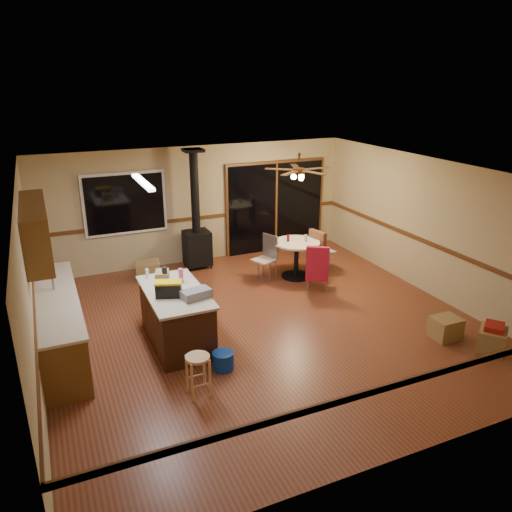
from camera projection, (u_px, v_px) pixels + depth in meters
floor at (263, 324)px, 8.55m from camera, size 7.00×7.00×0.00m
ceiling at (264, 174)px, 7.66m from camera, size 7.00×7.00×0.00m
wall_back at (198, 205)px, 11.11m from camera, size 7.00×0.00×7.00m
wall_front at (406, 359)px, 5.09m from camera, size 7.00×0.00×7.00m
wall_left at (30, 288)px, 6.78m from camera, size 0.00×7.00×7.00m
wall_right at (431, 228)px, 9.43m from camera, size 0.00×7.00×7.00m
chair_rail at (263, 270)px, 8.20m from camera, size 7.00×7.00×0.08m
window at (125, 204)px, 10.39m from camera, size 1.72×0.10×1.32m
sliding_door at (276, 207)px, 11.87m from camera, size 2.52×0.10×2.10m
lower_cabinets at (59, 325)px, 7.62m from camera, size 0.60×3.00×0.86m
countertop at (55, 298)px, 7.46m from camera, size 0.64×3.04×0.04m
upper_cabinets at (36, 231)px, 7.24m from camera, size 0.35×2.00×0.80m
kitchen_island at (176, 317)px, 7.82m from camera, size 0.88×1.68×0.90m
wood_stove at (197, 236)px, 10.84m from camera, size 0.55×0.50×2.52m
ceiling_fan at (299, 173)px, 9.80m from camera, size 0.24×0.24×0.55m
fluorescent_strip at (143, 182)px, 7.25m from camera, size 0.10×1.20×0.04m
toolbox_grey at (196, 294)px, 7.40m from camera, size 0.47×0.32×0.13m
toolbox_black at (169, 290)px, 7.45m from camera, size 0.42×0.32×0.21m
toolbox_yellow_lid at (168, 282)px, 7.41m from camera, size 0.45×0.33×0.03m
box_on_island at (162, 277)px, 7.95m from camera, size 0.28×0.33×0.19m
bottle_dark at (165, 276)px, 7.86m from camera, size 0.11×0.11×0.29m
bottle_pink at (181, 276)px, 7.93m from camera, size 0.10×0.10×0.24m
bottle_white at (147, 274)px, 8.12m from camera, size 0.06×0.06×0.16m
bar_stool at (198, 376)px, 6.57m from camera, size 0.39×0.39×0.59m
blue_bucket at (223, 361)px, 7.23m from camera, size 0.34×0.34×0.26m
dining_table at (296, 253)px, 10.38m from camera, size 0.96×0.96×0.78m
glass_red at (288, 238)px, 10.30m from camera, size 0.07×0.07×0.15m
glass_cream at (306, 238)px, 10.29m from camera, size 0.07×0.07×0.15m
chair_left at (267, 252)px, 10.25m from camera, size 0.52×0.52×0.51m
chair_near at (317, 264)px, 9.62m from camera, size 0.60×0.61×0.70m
chair_right at (318, 247)px, 10.56m from camera, size 0.54×0.51×0.70m
box_under_window at (148, 271)px, 10.35m from camera, size 0.54×0.46×0.39m
box_corner_a at (492, 340)px, 7.71m from camera, size 0.60×0.59×0.35m
box_corner_b at (446, 328)px, 8.06m from camera, size 0.44×0.38×0.35m
box_small_red at (495, 327)px, 7.64m from camera, size 0.43×0.41×0.09m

